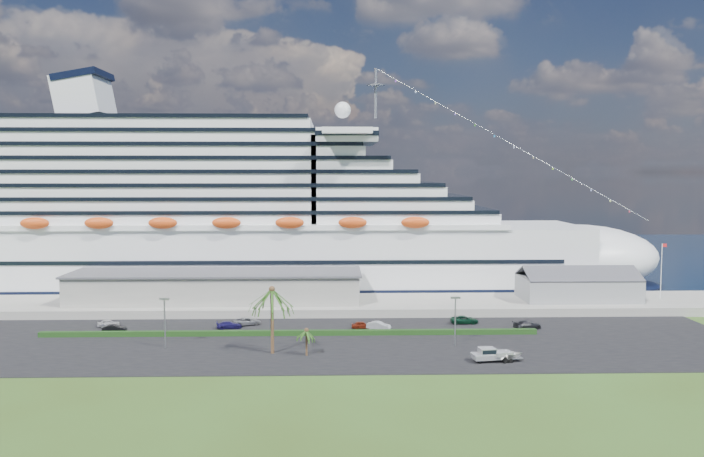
{
  "coord_description": "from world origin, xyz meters",
  "views": [
    {
      "loc": [
        -0.1,
        -103.78,
        28.98
      ],
      "look_at": [
        3.39,
        30.0,
        17.97
      ],
      "focal_mm": 35.0,
      "sensor_mm": 36.0,
      "label": 1
    }
  ],
  "objects_px": {
    "cruise_ship": "(247,223)",
    "boat_trailer": "(507,354)",
    "parked_car_3": "(229,325)",
    "pickup_truck": "(491,354)"
  },
  "relations": [
    {
      "from": "parked_car_3",
      "to": "pickup_truck",
      "type": "bearing_deg",
      "value": -127.46
    },
    {
      "from": "cruise_ship",
      "to": "boat_trailer",
      "type": "bearing_deg",
      "value": -53.92
    },
    {
      "from": "cruise_ship",
      "to": "pickup_truck",
      "type": "height_order",
      "value": "cruise_ship"
    },
    {
      "from": "parked_car_3",
      "to": "boat_trailer",
      "type": "xyz_separation_m",
      "value": [
        45.92,
        -23.31,
        0.41
      ]
    },
    {
      "from": "cruise_ship",
      "to": "pickup_truck",
      "type": "relative_size",
      "value": 30.55
    },
    {
      "from": "cruise_ship",
      "to": "boat_trailer",
      "type": "distance_m",
      "value": 82.73
    },
    {
      "from": "parked_car_3",
      "to": "cruise_ship",
      "type": "bearing_deg",
      "value": -6.61
    },
    {
      "from": "pickup_truck",
      "to": "parked_car_3",
      "type": "bearing_deg",
      "value": 151.77
    },
    {
      "from": "boat_trailer",
      "to": "parked_car_3",
      "type": "bearing_deg",
      "value": 153.09
    },
    {
      "from": "cruise_ship",
      "to": "parked_car_3",
      "type": "height_order",
      "value": "cruise_ship"
    }
  ]
}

